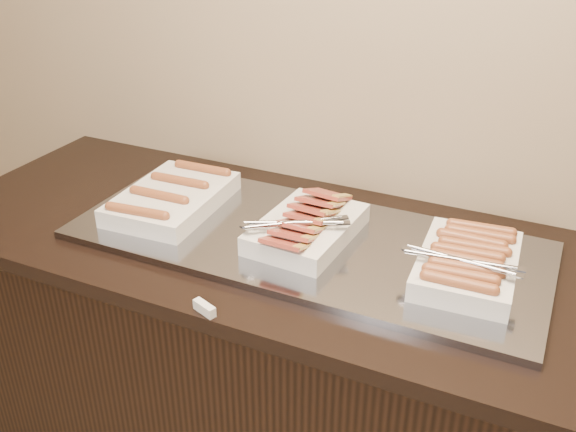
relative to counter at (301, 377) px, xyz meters
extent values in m
cube|color=#9E896B|center=(0.00, 0.37, 0.95)|extent=(6.00, 0.05, 2.80)
cube|color=black|center=(0.00, 0.00, -0.02)|extent=(2.00, 0.70, 0.86)
cube|color=black|center=(0.00, 0.00, 0.43)|extent=(2.06, 0.76, 0.04)
cube|color=gray|center=(0.01, 0.00, 0.46)|extent=(1.20, 0.50, 0.02)
cube|color=silver|center=(-0.39, 0.00, 0.49)|extent=(0.26, 0.37, 0.05)
cylinder|color=#9A522F|center=(-0.40, -0.15, 0.52)|extent=(0.16, 0.04, 0.03)
cylinder|color=#9A522F|center=(-0.40, -0.05, 0.52)|extent=(0.16, 0.03, 0.03)
cylinder|color=#9A522F|center=(-0.40, 0.05, 0.52)|extent=(0.16, 0.03, 0.03)
cylinder|color=#9A522F|center=(-0.39, 0.15, 0.52)|extent=(0.16, 0.03, 0.03)
cube|color=silver|center=(0.01, 0.00, 0.49)|extent=(0.23, 0.33, 0.05)
cube|color=#AE4F38|center=(0.01, -0.12, 0.52)|extent=(0.11, 0.09, 0.04)
cube|color=#AE4F38|center=(0.01, -0.08, 0.52)|extent=(0.11, 0.09, 0.04)
cube|color=#AE4F38|center=(0.01, -0.04, 0.52)|extent=(0.11, 0.09, 0.04)
cube|color=#AE4F38|center=(0.02, 0.00, 0.53)|extent=(0.11, 0.09, 0.04)
cube|color=#AE4F38|center=(0.01, 0.04, 0.53)|extent=(0.11, 0.10, 0.04)
cube|color=#AE4F38|center=(0.01, 0.08, 0.53)|extent=(0.11, 0.09, 0.04)
cube|color=#AE4F38|center=(0.02, 0.12, 0.54)|extent=(0.12, 0.10, 0.04)
cube|color=silver|center=(0.41, 0.00, 0.49)|extent=(0.23, 0.33, 0.05)
cylinder|color=#9A522F|center=(0.42, -0.13, 0.52)|extent=(0.14, 0.03, 0.03)
cylinder|color=#9A522F|center=(0.41, -0.10, 0.52)|extent=(0.14, 0.04, 0.03)
cylinder|color=#9A522F|center=(0.42, -0.07, 0.52)|extent=(0.14, 0.04, 0.03)
cylinder|color=#9A522F|center=(0.41, -0.03, 0.52)|extent=(0.14, 0.03, 0.03)
cylinder|color=#9A522F|center=(0.41, 0.00, 0.52)|extent=(0.14, 0.04, 0.03)
cylinder|color=#9A522F|center=(0.42, 0.03, 0.52)|extent=(0.14, 0.04, 0.03)
cylinder|color=#9A522F|center=(0.41, 0.07, 0.52)|extent=(0.14, 0.03, 0.03)
cylinder|color=#9A522F|center=(0.42, 0.10, 0.52)|extent=(0.14, 0.04, 0.03)
cylinder|color=#9A522F|center=(0.42, 0.13, 0.52)|extent=(0.14, 0.04, 0.03)
cube|color=silver|center=(-0.07, -0.36, 0.46)|extent=(0.06, 0.04, 0.02)
camera|label=1|loc=(0.57, -1.30, 1.28)|focal=40.00mm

